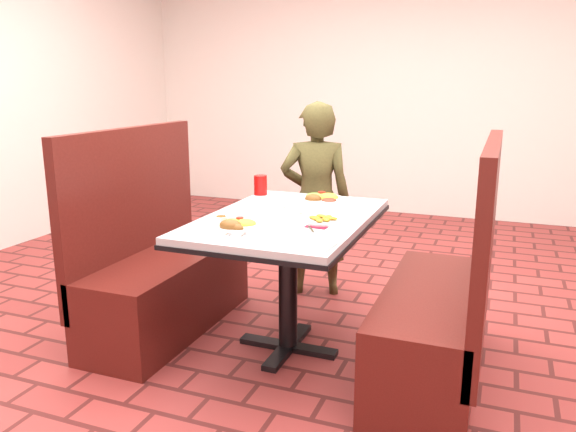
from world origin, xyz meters
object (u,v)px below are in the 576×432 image
Objects in this scene: plantain_plate at (322,220)px; red_tumbler at (261,185)px; dining_table at (288,234)px; far_dinner_plate at (322,197)px; diner_person at (316,200)px; booth_bench_right at (441,314)px; booth_bench_left at (161,274)px; near_dinner_plate at (236,223)px.

plantain_plate is 1.64× the size of red_tumbler.
dining_table is at bearing -52.06° from red_tumbler.
far_dinner_plate reaches higher than plantain_plate.
red_tumbler is (-0.41, 0.05, 0.03)m from far_dinner_plate.
red_tumbler is at bearing 127.94° from dining_table.
booth_bench_right is at bearing 118.57° from diner_person.
booth_bench_right is (1.60, 0.00, 0.00)m from booth_bench_left.
diner_person reaches higher than far_dinner_plate.
far_dinner_plate is at bearing -6.70° from red_tumbler.
red_tumbler is at bearing 46.49° from booth_bench_left.
diner_person is 10.91× the size of red_tumbler.
near_dinner_plate is 0.43m from plantain_plate.
booth_bench_left reaches higher than plantain_plate.
red_tumbler is (-1.16, 0.46, 0.48)m from booth_bench_right.
red_tumbler is (0.44, 0.46, 0.48)m from booth_bench_left.
plantain_plate is at bearing 36.41° from near_dinner_plate.
booth_bench_right is at bearing 0.00° from booth_bench_left.
diner_person is at bearing 112.35° from far_dinner_plate.
plantain_plate is (0.20, -0.06, 0.11)m from dining_table.
far_dinner_plate is at bearing 83.29° from dining_table.
plantain_plate is at bearing -71.95° from far_dinner_plate.
booth_bench_right is 0.92× the size of diner_person.
far_dinner_plate is at bearing 108.05° from plantain_plate.
diner_person is 4.50× the size of far_dinner_plate.
diner_person is 0.52m from far_dinner_plate.
booth_bench_left is at bearing 34.74° from diner_person.
booth_bench_right is 4.14× the size of far_dinner_plate.
booth_bench_left reaches higher than near_dinner_plate.
booth_bench_left is at bearing -133.51° from red_tumbler.
plantain_plate is at bearing -3.64° from booth_bench_left.
booth_bench_right reaches higher than dining_table.
booth_bench_right is 0.97m from far_dinner_plate.
plantain_plate is at bearing -173.86° from booth_bench_right.
red_tumbler reaches higher than plantain_plate.
near_dinner_plate is at bearing -161.27° from booth_bench_right.
diner_person reaches higher than booth_bench_left.
plantain_plate reaches higher than dining_table.
near_dinner_plate is at bearing -25.83° from booth_bench_left.
booth_bench_right is 6.14× the size of plantain_plate.
dining_table is at bearing 80.75° from diner_person.
red_tumbler is at bearing 173.30° from far_dinner_plate.
diner_person reaches higher than red_tumbler.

